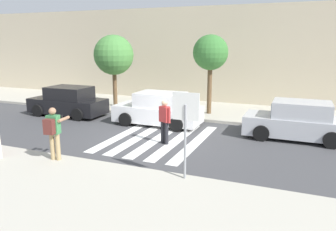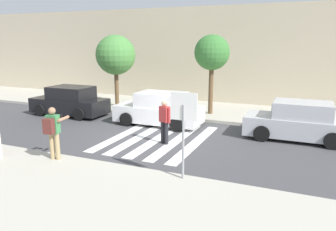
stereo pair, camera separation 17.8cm
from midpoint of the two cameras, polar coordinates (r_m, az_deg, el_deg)
name	(u,v)px [view 1 (the left image)]	position (r m, az deg, el deg)	size (l,w,h in m)	color
ground_plane	(156,140)	(13.29, -2.46, -4.23)	(120.00, 120.00, 0.00)	#424244
sidewalk_near	(47,209)	(8.47, -20.92, -15.00)	(60.00, 6.00, 0.14)	#B2AD9E
sidewalk_far	(199,110)	(18.72, 5.23, 0.99)	(60.00, 4.80, 0.14)	#B2AD9E
building_facade_far	(220,55)	(22.59, 8.74, 10.40)	(56.00, 4.00, 5.98)	beige
crosswalk_stripe_0	(124,134)	(14.18, -8.01, -3.24)	(0.44, 5.20, 0.01)	silver
crosswalk_stripe_1	(141,136)	(13.80, -5.13, -3.60)	(0.44, 5.20, 0.01)	silver
crosswalk_stripe_2	(158,138)	(13.47, -2.10, -3.98)	(0.44, 5.20, 0.01)	silver
crosswalk_stripe_3	(176,140)	(13.17, 1.08, -4.37)	(0.44, 5.20, 0.01)	silver
crosswalk_stripe_4	(195,143)	(12.92, 4.40, -4.75)	(0.44, 5.20, 0.01)	silver
stop_sign	(186,117)	(8.83, 2.51, -0.23)	(0.76, 0.08, 2.43)	gray
photographer_with_backpack	(53,129)	(11.04, -19.79, -2.27)	(0.66, 0.89, 1.72)	tan
pedestrian_crossing	(165,119)	(12.52, -1.01, -0.67)	(0.55, 0.36, 1.72)	#232328
parked_car_black	(68,102)	(18.28, -17.25, 2.27)	(4.10, 1.92, 1.55)	black
parked_car_white	(158,110)	(15.51, -2.00, 1.03)	(4.10, 1.92, 1.55)	white
parked_car_silver	(298,122)	(14.19, 21.33, -0.98)	(4.10, 1.92, 1.55)	#B7BABF
street_tree_west	(114,55)	(19.33, -9.70, 10.29)	(2.28, 2.28, 4.12)	brown
street_tree_center	(210,53)	(17.16, 7.11, 10.69)	(1.81, 1.81, 4.10)	brown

